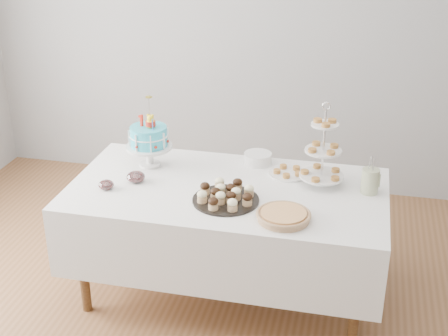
% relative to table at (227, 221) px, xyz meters
% --- Properties ---
extents(floor, '(5.00, 5.00, 0.00)m').
position_rel_table_xyz_m(floor, '(0.00, -0.30, -0.54)').
color(floor, brown).
rests_on(floor, ground).
extents(walls, '(5.04, 4.04, 2.70)m').
position_rel_table_xyz_m(walls, '(0.00, -0.30, 0.81)').
color(walls, '#9EA1A3').
rests_on(walls, floor).
extents(table, '(1.92, 1.02, 0.77)m').
position_rel_table_xyz_m(table, '(0.00, 0.00, 0.00)').
color(table, white).
rests_on(table, floor).
extents(birthday_cake, '(0.30, 0.30, 0.46)m').
position_rel_table_xyz_m(birthday_cake, '(-0.56, 0.21, 0.35)').
color(birthday_cake, white).
rests_on(birthday_cake, table).
extents(cupcake_tray, '(0.39, 0.39, 0.09)m').
position_rel_table_xyz_m(cupcake_tray, '(0.03, -0.17, 0.27)').
color(cupcake_tray, black).
rests_on(cupcake_tray, table).
extents(pie, '(0.30, 0.30, 0.05)m').
position_rel_table_xyz_m(pie, '(0.39, -0.31, 0.25)').
color(pie, tan).
rests_on(pie, table).
extents(tiered_stand, '(0.27, 0.27, 0.53)m').
position_rel_table_xyz_m(tiered_stand, '(0.55, 0.18, 0.45)').
color(tiered_stand, silver).
rests_on(tiered_stand, table).
extents(plate_stack, '(0.18, 0.18, 0.07)m').
position_rel_table_xyz_m(plate_stack, '(0.12, 0.40, 0.26)').
color(plate_stack, white).
rests_on(plate_stack, table).
extents(pastry_plate, '(0.25, 0.25, 0.04)m').
position_rel_table_xyz_m(pastry_plate, '(0.34, 0.27, 0.24)').
color(pastry_plate, white).
rests_on(pastry_plate, table).
extents(jam_bowl_a, '(0.09, 0.09, 0.06)m').
position_rel_table_xyz_m(jam_bowl_a, '(-0.71, -0.18, 0.25)').
color(jam_bowl_a, silver).
rests_on(jam_bowl_a, table).
extents(jam_bowl_b, '(0.11, 0.11, 0.07)m').
position_rel_table_xyz_m(jam_bowl_b, '(-0.57, -0.04, 0.26)').
color(jam_bowl_b, silver).
rests_on(jam_bowl_b, table).
extents(utensil_pitcher, '(0.11, 0.10, 0.23)m').
position_rel_table_xyz_m(utensil_pitcher, '(0.84, 0.13, 0.31)').
color(utensil_pitcher, beige).
rests_on(utensil_pitcher, table).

